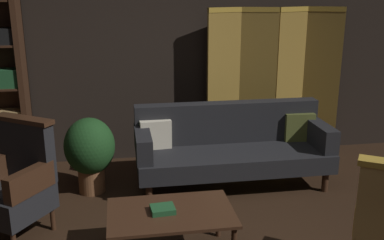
# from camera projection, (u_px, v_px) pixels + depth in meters

# --- Properties ---
(back_wall) EXTENTS (7.20, 0.10, 2.80)m
(back_wall) POSITION_uv_depth(u_px,v_px,m) (170.00, 48.00, 5.59)
(back_wall) COLOR black
(back_wall) RESTS_ON ground_plane
(folding_screen) EXTENTS (1.73, 0.23, 1.90)m
(folding_screen) POSITION_uv_depth(u_px,v_px,m) (274.00, 81.00, 5.70)
(folding_screen) COLOR olive
(folding_screen) RESTS_ON ground_plane
(velvet_couch) EXTENTS (2.12, 0.78, 0.88)m
(velvet_couch) POSITION_uv_depth(u_px,v_px,m) (231.00, 144.00, 5.00)
(velvet_couch) COLOR #382114
(velvet_couch) RESTS_ON ground_plane
(coffee_table) EXTENTS (1.00, 0.64, 0.42)m
(coffee_table) POSITION_uv_depth(u_px,v_px,m) (171.00, 217.00, 3.59)
(coffee_table) COLOR #382114
(coffee_table) RESTS_ON ground_plane
(armchair_wing_left) EXTENTS (0.80, 0.80, 1.04)m
(armchair_wing_left) POSITION_uv_depth(u_px,v_px,m) (15.00, 182.00, 3.93)
(armchair_wing_left) COLOR #382114
(armchair_wing_left) RESTS_ON ground_plane
(potted_plant) EXTENTS (0.53, 0.53, 0.82)m
(potted_plant) POSITION_uv_depth(u_px,v_px,m) (90.00, 150.00, 4.76)
(potted_plant) COLOR brown
(potted_plant) RESTS_ON ground_plane
(book_green_cloth) EXTENTS (0.20, 0.18, 0.04)m
(book_green_cloth) POSITION_uv_depth(u_px,v_px,m) (163.00, 209.00, 3.56)
(book_green_cloth) COLOR #1E4C28
(book_green_cloth) RESTS_ON coffee_table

